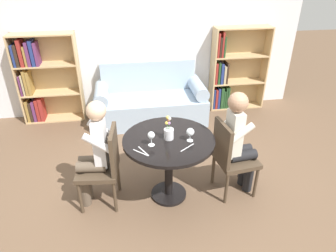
{
  "coord_description": "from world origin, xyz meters",
  "views": [
    {
      "loc": [
        -0.42,
        -2.58,
        2.37
      ],
      "look_at": [
        0.0,
        0.05,
        0.88
      ],
      "focal_mm": 32.0,
      "sensor_mm": 36.0,
      "label": 1
    }
  ],
  "objects_px": {
    "chair_left": "(104,164)",
    "person_right": "(240,141)",
    "person_left": "(94,153)",
    "bookshelf_right": "(231,72)",
    "bookshelf_left": "(41,79)",
    "wine_glass_left": "(151,136)",
    "chair_right": "(231,155)",
    "couch": "(150,102)",
    "flower_vase": "(169,132)",
    "wine_glass_right": "(190,132)"
  },
  "relations": [
    {
      "from": "chair_left",
      "to": "person_right",
      "type": "height_order",
      "value": "person_right"
    },
    {
      "from": "person_left",
      "to": "bookshelf_right",
      "type": "bearing_deg",
      "value": 140.23
    },
    {
      "from": "bookshelf_left",
      "to": "wine_glass_left",
      "type": "distance_m",
      "value": 2.72
    },
    {
      "from": "bookshelf_left",
      "to": "bookshelf_right",
      "type": "distance_m",
      "value": 3.13
    },
    {
      "from": "bookshelf_left",
      "to": "bookshelf_right",
      "type": "relative_size",
      "value": 1.0
    },
    {
      "from": "bookshelf_left",
      "to": "person_left",
      "type": "distance_m",
      "value": 2.32
    },
    {
      "from": "person_left",
      "to": "bookshelf_left",
      "type": "bearing_deg",
      "value": -150.23
    },
    {
      "from": "person_right",
      "to": "wine_glass_left",
      "type": "xyz_separation_m",
      "value": [
        -0.96,
        -0.08,
        0.21
      ]
    },
    {
      "from": "chair_left",
      "to": "chair_right",
      "type": "relative_size",
      "value": 1.0
    },
    {
      "from": "wine_glass_left",
      "to": "chair_left",
      "type": "bearing_deg",
      "value": 166.49
    },
    {
      "from": "bookshelf_left",
      "to": "chair_left",
      "type": "bearing_deg",
      "value": -64.69
    },
    {
      "from": "couch",
      "to": "person_right",
      "type": "distance_m",
      "value": 2.09
    },
    {
      "from": "couch",
      "to": "wine_glass_left",
      "type": "xyz_separation_m",
      "value": [
        -0.19,
        -1.99,
        0.56
      ]
    },
    {
      "from": "couch",
      "to": "bookshelf_left",
      "type": "relative_size",
      "value": 1.25
    },
    {
      "from": "flower_vase",
      "to": "wine_glass_right",
      "type": "bearing_deg",
      "value": -18.76
    },
    {
      "from": "chair_right",
      "to": "wine_glass_left",
      "type": "bearing_deg",
      "value": 87.4
    },
    {
      "from": "wine_glass_right",
      "to": "flower_vase",
      "type": "xyz_separation_m",
      "value": [
        -0.2,
        0.07,
        -0.01
      ]
    },
    {
      "from": "couch",
      "to": "person_left",
      "type": "relative_size",
      "value": 1.45
    },
    {
      "from": "bookshelf_left",
      "to": "chair_right",
      "type": "relative_size",
      "value": 1.57
    },
    {
      "from": "person_left",
      "to": "wine_glass_left",
      "type": "bearing_deg",
      "value": 83.28
    },
    {
      "from": "couch",
      "to": "bookshelf_right",
      "type": "distance_m",
      "value": 1.5
    },
    {
      "from": "bookshelf_left",
      "to": "bookshelf_right",
      "type": "height_order",
      "value": "same"
    },
    {
      "from": "chair_right",
      "to": "flower_vase",
      "type": "distance_m",
      "value": 0.76
    },
    {
      "from": "person_right",
      "to": "flower_vase",
      "type": "relative_size",
      "value": 4.68
    },
    {
      "from": "bookshelf_right",
      "to": "person_left",
      "type": "distance_m",
      "value": 3.07
    },
    {
      "from": "chair_left",
      "to": "flower_vase",
      "type": "relative_size",
      "value": 3.43
    },
    {
      "from": "flower_vase",
      "to": "wine_glass_left",
      "type": "bearing_deg",
      "value": -154.3
    },
    {
      "from": "person_right",
      "to": "wine_glass_left",
      "type": "distance_m",
      "value": 0.98
    },
    {
      "from": "bookshelf_left",
      "to": "chair_left",
      "type": "relative_size",
      "value": 1.57
    },
    {
      "from": "couch",
      "to": "chair_right",
      "type": "relative_size",
      "value": 1.96
    },
    {
      "from": "wine_glass_right",
      "to": "flower_vase",
      "type": "relative_size",
      "value": 0.54
    },
    {
      "from": "chair_left",
      "to": "person_left",
      "type": "relative_size",
      "value": 0.74
    },
    {
      "from": "bookshelf_right",
      "to": "chair_right",
      "type": "relative_size",
      "value": 1.57
    },
    {
      "from": "chair_left",
      "to": "wine_glass_left",
      "type": "height_order",
      "value": "wine_glass_left"
    },
    {
      "from": "couch",
      "to": "wine_glass_left",
      "type": "height_order",
      "value": "couch"
    },
    {
      "from": "bookshelf_left",
      "to": "person_left",
      "type": "bearing_deg",
      "value": -66.55
    },
    {
      "from": "couch",
      "to": "person_right",
      "type": "height_order",
      "value": "person_right"
    },
    {
      "from": "bookshelf_left",
      "to": "person_right",
      "type": "xyz_separation_m",
      "value": [
        2.46,
        -2.18,
        -0.05
      ]
    },
    {
      "from": "person_right",
      "to": "person_left",
      "type": "bearing_deg",
      "value": 81.22
    },
    {
      "from": "wine_glass_left",
      "to": "wine_glass_right",
      "type": "relative_size",
      "value": 1.06
    },
    {
      "from": "couch",
      "to": "bookshelf_left",
      "type": "height_order",
      "value": "bookshelf_left"
    },
    {
      "from": "chair_left",
      "to": "wine_glass_left",
      "type": "relative_size",
      "value": 5.93
    },
    {
      "from": "couch",
      "to": "bookshelf_left",
      "type": "distance_m",
      "value": 1.76
    },
    {
      "from": "chair_right",
      "to": "wine_glass_left",
      "type": "relative_size",
      "value": 5.93
    },
    {
      "from": "chair_left",
      "to": "person_right",
      "type": "distance_m",
      "value": 1.46
    },
    {
      "from": "bookshelf_right",
      "to": "wine_glass_right",
      "type": "relative_size",
      "value": 9.89
    },
    {
      "from": "chair_left",
      "to": "chair_right",
      "type": "xyz_separation_m",
      "value": [
        1.36,
        -0.05,
        0.0
      ]
    },
    {
      "from": "bookshelf_right",
      "to": "flower_vase",
      "type": "distance_m",
      "value": 2.61
    },
    {
      "from": "bookshelf_right",
      "to": "wine_glass_right",
      "type": "height_order",
      "value": "bookshelf_right"
    },
    {
      "from": "couch",
      "to": "bookshelf_right",
      "type": "xyz_separation_m",
      "value": [
        1.44,
        0.27,
        0.34
      ]
    }
  ]
}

